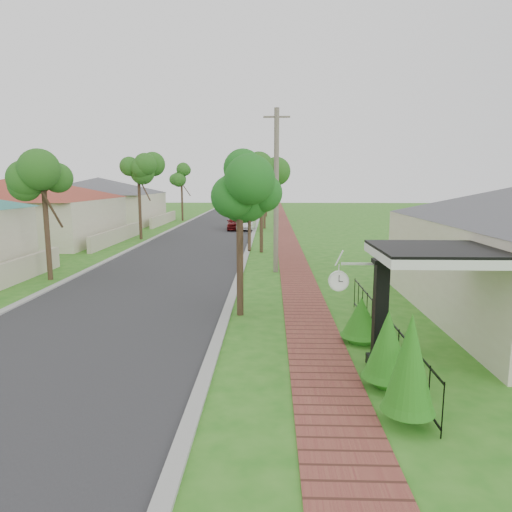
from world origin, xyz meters
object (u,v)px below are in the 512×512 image
(utility_pole, at_px, (276,191))
(near_tree, at_px, (240,196))
(station_clock, at_px, (340,280))
(porch_post, at_px, (380,319))
(parked_car_white, at_px, (247,222))
(parked_car_red, at_px, (236,223))

(utility_pole, bearing_deg, near_tree, -99.74)
(near_tree, height_order, station_clock, near_tree)
(porch_post, xyz_separation_m, near_tree, (-3.45, 3.99, 2.65))
(near_tree, bearing_deg, porch_post, -49.13)
(porch_post, bearing_deg, station_clock, 155.28)
(parked_car_white, relative_size, near_tree, 0.84)
(utility_pole, bearing_deg, porch_post, -78.44)
(parked_car_red, height_order, utility_pole, utility_pole)
(porch_post, relative_size, utility_pole, 0.34)
(porch_post, distance_m, utility_pole, 11.54)
(porch_post, height_order, near_tree, near_tree)
(parked_car_red, height_order, station_clock, station_clock)
(parked_car_white, xyz_separation_m, station_clock, (3.75, -29.34, 1.29))
(porch_post, height_order, parked_car_white, porch_post)
(near_tree, bearing_deg, utility_pole, 80.26)
(parked_car_white, bearing_deg, near_tree, -85.03)
(utility_pole, bearing_deg, parked_car_red, 99.98)
(parked_car_red, relative_size, station_clock, 3.47)
(porch_post, relative_size, near_tree, 0.53)
(parked_car_red, bearing_deg, near_tree, -88.40)
(parked_car_red, relative_size, near_tree, 0.79)
(near_tree, distance_m, station_clock, 4.78)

